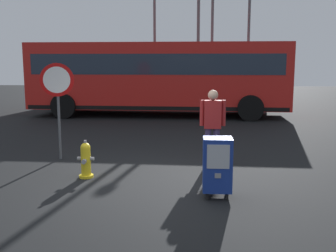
{
  "coord_description": "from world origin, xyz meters",
  "views": [
    {
      "loc": [
        0.84,
        -7.16,
        2.27
      ],
      "look_at": [
        0.3,
        1.2,
        0.9
      ],
      "focal_mm": 42.53,
      "sensor_mm": 36.0,
      "label": 1
    }
  ],
  "objects_px": {
    "stop_sign": "(58,91)",
    "pedestrian": "(213,124)",
    "newspaper_box_primary": "(217,164)",
    "street_light_near_left": "(198,23)",
    "bus_near": "(159,75)",
    "bus_far": "(160,72)",
    "fire_hydrant": "(86,160)",
    "street_light_far_right": "(249,31)",
    "street_light_far_left": "(155,25)",
    "street_light_near_right": "(212,32)"
  },
  "relations": [
    {
      "from": "stop_sign",
      "to": "pedestrian",
      "type": "height_order",
      "value": "stop_sign"
    },
    {
      "from": "newspaper_box_primary",
      "to": "stop_sign",
      "type": "height_order",
      "value": "stop_sign"
    },
    {
      "from": "stop_sign",
      "to": "street_light_near_left",
      "type": "distance_m",
      "value": 10.76
    },
    {
      "from": "bus_near",
      "to": "bus_far",
      "type": "bearing_deg",
      "value": 95.51
    },
    {
      "from": "street_light_near_left",
      "to": "fire_hydrant",
      "type": "bearing_deg",
      "value": -101.37
    },
    {
      "from": "pedestrian",
      "to": "bus_far",
      "type": "bearing_deg",
      "value": 100.04
    },
    {
      "from": "street_light_far_right",
      "to": "fire_hydrant",
      "type": "bearing_deg",
      "value": -109.93
    },
    {
      "from": "stop_sign",
      "to": "bus_far",
      "type": "bearing_deg",
      "value": 83.17
    },
    {
      "from": "fire_hydrant",
      "to": "street_light_far_right",
      "type": "relative_size",
      "value": 0.11
    },
    {
      "from": "street_light_near_left",
      "to": "street_light_far_left",
      "type": "xyz_separation_m",
      "value": [
        -2.3,
        2.8,
        0.15
      ]
    },
    {
      "from": "pedestrian",
      "to": "bus_near",
      "type": "bearing_deg",
      "value": 102.92
    },
    {
      "from": "newspaper_box_primary",
      "to": "fire_hydrant",
      "type": "bearing_deg",
      "value": 158.17
    },
    {
      "from": "stop_sign",
      "to": "street_light_near_right",
      "type": "xyz_separation_m",
      "value": [
        4.02,
        11.8,
        2.12
      ]
    },
    {
      "from": "bus_far",
      "to": "street_light_near_left",
      "type": "relative_size",
      "value": 1.55
    },
    {
      "from": "newspaper_box_primary",
      "to": "street_light_far_right",
      "type": "distance_m",
      "value": 14.97
    },
    {
      "from": "street_light_far_right",
      "to": "stop_sign",
      "type": "bearing_deg",
      "value": -116.08
    },
    {
      "from": "street_light_near_left",
      "to": "stop_sign",
      "type": "bearing_deg",
      "value": -108.3
    },
    {
      "from": "fire_hydrant",
      "to": "street_light_near_left",
      "type": "relative_size",
      "value": 0.11
    },
    {
      "from": "stop_sign",
      "to": "bus_far",
      "type": "distance_m",
      "value": 11.64
    },
    {
      "from": "street_light_near_right",
      "to": "bus_near",
      "type": "bearing_deg",
      "value": -120.0
    },
    {
      "from": "fire_hydrant",
      "to": "street_light_far_right",
      "type": "xyz_separation_m",
      "value": [
        4.87,
        13.42,
        3.44
      ]
    },
    {
      "from": "street_light_near_left",
      "to": "bus_far",
      "type": "bearing_deg",
      "value": 140.0
    },
    {
      "from": "bus_far",
      "to": "fire_hydrant",
      "type": "bearing_deg",
      "value": -100.11
    },
    {
      "from": "pedestrian",
      "to": "street_light_near_right",
      "type": "distance_m",
      "value": 12.6
    },
    {
      "from": "stop_sign",
      "to": "street_light_far_right",
      "type": "distance_m",
      "value": 13.53
    },
    {
      "from": "street_light_far_right",
      "to": "pedestrian",
      "type": "bearing_deg",
      "value": -100.69
    },
    {
      "from": "newspaper_box_primary",
      "to": "pedestrian",
      "type": "height_order",
      "value": "pedestrian"
    },
    {
      "from": "pedestrian",
      "to": "street_light_near_right",
      "type": "bearing_deg",
      "value": 87.67
    },
    {
      "from": "bus_near",
      "to": "pedestrian",
      "type": "bearing_deg",
      "value": -75.39
    },
    {
      "from": "bus_far",
      "to": "street_light_near_right",
      "type": "xyz_separation_m",
      "value": [
        2.63,
        0.24,
        2.01
      ]
    },
    {
      "from": "street_light_near_left",
      "to": "pedestrian",
      "type": "bearing_deg",
      "value": -88.78
    },
    {
      "from": "bus_far",
      "to": "street_light_near_left",
      "type": "bearing_deg",
      "value": -48.43
    },
    {
      "from": "fire_hydrant",
      "to": "stop_sign",
      "type": "height_order",
      "value": "stop_sign"
    },
    {
      "from": "stop_sign",
      "to": "bus_far",
      "type": "xyz_separation_m",
      "value": [
        1.38,
        11.56,
        0.11
      ]
    },
    {
      "from": "stop_sign",
      "to": "bus_near",
      "type": "distance_m",
      "value": 7.87
    },
    {
      "from": "stop_sign",
      "to": "bus_near",
      "type": "xyz_separation_m",
      "value": [
        1.64,
        7.69,
        0.11
      ]
    },
    {
      "from": "newspaper_box_primary",
      "to": "street_light_far_right",
      "type": "xyz_separation_m",
      "value": [
        2.36,
        14.43,
        3.22
      ]
    },
    {
      "from": "fire_hydrant",
      "to": "street_light_near_right",
      "type": "distance_m",
      "value": 13.99
    },
    {
      "from": "bus_near",
      "to": "street_light_far_left",
      "type": "height_order",
      "value": "street_light_far_left"
    },
    {
      "from": "street_light_far_left",
      "to": "newspaper_box_primary",
      "type": "bearing_deg",
      "value": -80.6
    },
    {
      "from": "newspaper_box_primary",
      "to": "street_light_far_left",
      "type": "distance_m",
      "value": 15.82
    },
    {
      "from": "bus_far",
      "to": "street_light_far_left",
      "type": "bearing_deg",
      "value": 99.61
    },
    {
      "from": "street_light_far_left",
      "to": "stop_sign",
      "type": "bearing_deg",
      "value": -94.46
    },
    {
      "from": "bus_near",
      "to": "street_light_far_left",
      "type": "distance_m",
      "value": 5.67
    },
    {
      "from": "newspaper_box_primary",
      "to": "pedestrian",
      "type": "distance_m",
      "value": 2.0
    },
    {
      "from": "street_light_near_right",
      "to": "street_light_far_right",
      "type": "distance_m",
      "value": 1.87
    },
    {
      "from": "street_light_far_right",
      "to": "bus_near",
      "type": "bearing_deg",
      "value": -134.53
    },
    {
      "from": "stop_sign",
      "to": "pedestrian",
      "type": "distance_m",
      "value": 3.61
    },
    {
      "from": "newspaper_box_primary",
      "to": "pedestrian",
      "type": "relative_size",
      "value": 0.61
    },
    {
      "from": "pedestrian",
      "to": "street_light_far_left",
      "type": "relative_size",
      "value": 0.23
    }
  ]
}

